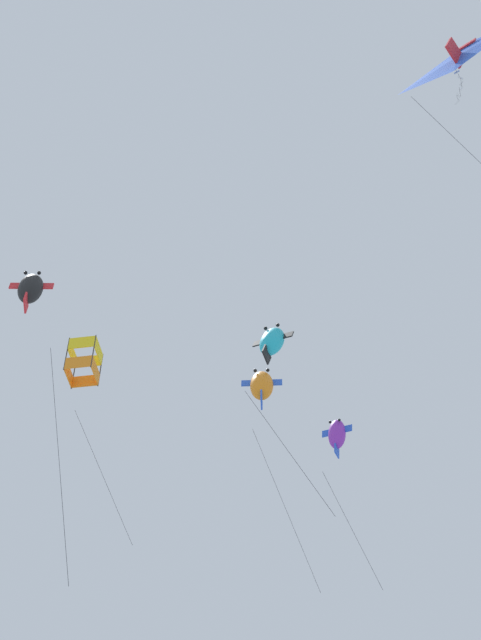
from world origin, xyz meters
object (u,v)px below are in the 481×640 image
Objects in this scene: kite_delta_low_drifter at (459,55)px; kite_box_far_centre at (84,363)px; kite_fish_upper_right at (337,435)px; kite_fish_mid_left at (31,289)px; kite_fish_highest at (272,342)px; kite_fish_near_right at (262,386)px.

kite_box_far_centre is at bearing -2.97° from kite_delta_low_drifter.
kite_delta_low_drifter is at bearing 145.72° from kite_box_far_centre.
kite_fish_upper_right is 12.68m from kite_fish_mid_left.
kite_fish_highest is (0.48, -7.51, -1.31)m from kite_fish_upper_right.
kite_fish_highest is 6.91m from kite_fish_mid_left.
kite_fish_highest is at bearing 1.06° from kite_delta_low_drifter.
kite_box_far_centre is at bearing -22.39° from kite_fish_highest.
kite_fish_highest is at bearing -166.80° from kite_fish_mid_left.
kite_delta_low_drifter is 13.99m from kite_fish_mid_left.
kite_fish_upper_right is (3.34, -1.62, -3.87)m from kite_fish_near_right.
kite_fish_mid_left is at bearing 68.05° from kite_fish_upper_right.
kite_fish_mid_left is (-5.08, -11.59, -0.74)m from kite_fish_upper_right.
kite_delta_low_drifter is at bearing 164.66° from kite_fish_highest.
kite_fish_mid_left is at bearing 38.83° from kite_fish_highest.
kite_fish_near_right is 1.53× the size of kite_fish_upper_right.
kite_fish_near_right is at bearing -27.98° from kite_delta_low_drifter.
kite_fish_upper_right is 1.16× the size of kite_delta_low_drifter.
kite_box_far_centre is 0.83× the size of kite_fish_near_right.
kite_fish_near_right is 11.18m from kite_fish_highest.
kite_fish_upper_right is 0.63× the size of kite_fish_mid_left.
kite_fish_near_right is 15.60m from kite_delta_low_drifter.
kite_fish_mid_left reaches higher than kite_fish_highest.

